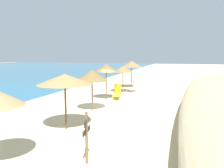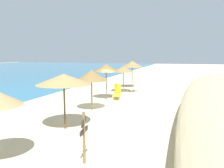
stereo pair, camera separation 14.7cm
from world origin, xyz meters
The scene contains 9 objects.
ground_plane centered at (0.00, 0.00, 0.00)m, with size 160.00×160.00×0.00m, color beige.
beach_umbrella_1 centered at (-5.66, 0.62, 2.45)m, with size 2.65×2.65×2.70m.
beach_umbrella_2 centered at (-1.91, 0.82, 2.30)m, with size 2.06×2.06×2.66m.
beach_umbrella_3 centered at (1.77, 1.15, 2.58)m, with size 2.04×2.04×2.89m.
beach_umbrella_4 centered at (5.50, 0.75, 2.25)m, with size 2.10×2.10×2.53m.
beach_umbrella_5 centered at (8.87, 0.67, 2.62)m, with size 2.41×2.41×2.97m.
lounge_chair_0 centered at (6.30, -0.10, 0.46)m, with size 1.46×1.12×1.04m.
lounge_chair_1 centered at (2.36, 0.41, 0.49)m, with size 1.68×0.87×1.19m.
wooden_signpost centered at (-8.51, -1.78, 1.05)m, with size 0.81×0.28×1.76m.
Camera 1 is at (-14.82, -4.70, 3.58)m, focal length 35.11 mm.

